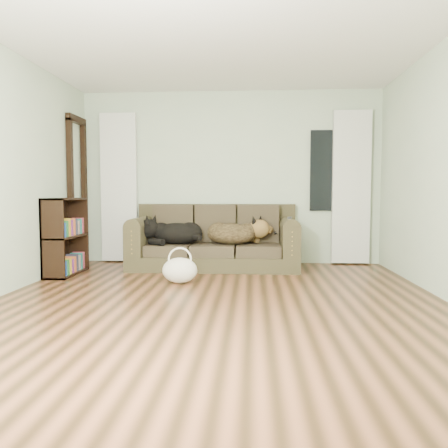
# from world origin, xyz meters

# --- Properties ---
(floor) EXTENTS (5.00, 5.00, 0.00)m
(floor) POSITION_xyz_m (0.00, 0.00, 0.00)
(floor) COLOR #301F0F
(floor) RESTS_ON ground
(ceiling) EXTENTS (5.00, 5.00, 0.00)m
(ceiling) POSITION_xyz_m (0.00, 0.00, 2.60)
(ceiling) COLOR white
(ceiling) RESTS_ON ground
(wall_back) EXTENTS (4.50, 0.04, 2.60)m
(wall_back) POSITION_xyz_m (0.00, 2.50, 1.30)
(wall_back) COLOR #B1C2A5
(wall_back) RESTS_ON ground
(curtain_left) EXTENTS (0.55, 0.08, 2.25)m
(curtain_left) POSITION_xyz_m (-1.70, 2.42, 1.15)
(curtain_left) COLOR silver
(curtain_left) RESTS_ON ground
(curtain_right) EXTENTS (0.55, 0.08, 2.25)m
(curtain_right) POSITION_xyz_m (1.80, 2.42, 1.15)
(curtain_right) COLOR silver
(curtain_right) RESTS_ON ground
(window_pane) EXTENTS (0.50, 0.03, 1.20)m
(window_pane) POSITION_xyz_m (1.45, 2.47, 1.40)
(window_pane) COLOR black
(window_pane) RESTS_ON wall_back
(door_casing) EXTENTS (0.07, 0.60, 2.10)m
(door_casing) POSITION_xyz_m (-2.20, 2.05, 1.05)
(door_casing) COLOR black
(door_casing) RESTS_ON ground
(sofa) EXTENTS (2.35, 1.02, 0.96)m
(sofa) POSITION_xyz_m (-0.20, 1.97, 0.45)
(sofa) COLOR #2B2817
(sofa) RESTS_ON floor
(dog_black_lab) EXTENTS (0.81, 0.64, 0.31)m
(dog_black_lab) POSITION_xyz_m (-0.76, 1.91, 0.48)
(dog_black_lab) COLOR black
(dog_black_lab) RESTS_ON sofa
(dog_shepherd) EXTENTS (0.87, 0.75, 0.32)m
(dog_shepherd) POSITION_xyz_m (0.09, 1.93, 0.49)
(dog_shepherd) COLOR black
(dog_shepherd) RESTS_ON sofa
(tv_remote) EXTENTS (0.08, 0.20, 0.02)m
(tv_remote) POSITION_xyz_m (0.85, 1.82, 0.73)
(tv_remote) COLOR black
(tv_remote) RESTS_ON sofa
(tote_bag) EXTENTS (0.51, 0.46, 0.30)m
(tote_bag) POSITION_xyz_m (-0.51, 0.89, 0.16)
(tote_bag) COLOR silver
(tote_bag) RESTS_ON floor
(bookshelf) EXTENTS (0.33, 0.81, 1.00)m
(bookshelf) POSITION_xyz_m (-2.09, 1.35, 0.50)
(bookshelf) COLOR black
(bookshelf) RESTS_ON floor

